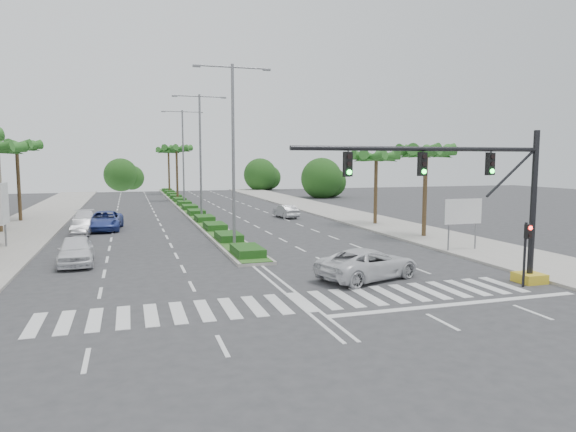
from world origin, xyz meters
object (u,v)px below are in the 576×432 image
car_parked_b (82,227)px  car_parked_c (105,221)px  car_right (286,211)px  car_parked_a (76,250)px  car_parked_d (85,219)px  car_crossing (368,264)px

car_parked_b → car_parked_c: bearing=60.3°
car_parked_c → car_right: bearing=18.6°
car_parked_c → car_parked_a: bearing=-89.3°
car_parked_c → car_parked_b: bearing=-117.6°
car_parked_b → car_right: 19.97m
car_parked_b → car_parked_d: size_ratio=0.79×
car_parked_a → car_parked_d: bearing=90.1°
car_parked_a → car_parked_b: size_ratio=1.20×
car_parked_a → car_parked_b: bearing=90.5°
car_parked_b → car_parked_a: bearing=-84.7°
car_parked_a → car_right: (18.09, 18.97, -0.15)m
car_parked_a → car_right: size_ratio=1.19×
car_parked_d → car_crossing: (14.86, -24.78, 0.04)m
car_parked_c → car_parked_d: car_parked_c is taller
car_right → car_parked_a: bearing=39.6°
car_parked_b → car_parked_d: bearing=94.0°
car_parked_c → car_right: car_parked_c is taller
car_crossing → car_parked_d: bearing=12.1°
car_parked_b → car_crossing: (14.71, -20.12, 0.12)m
car_parked_c → car_parked_d: (-1.73, 2.11, -0.07)m
car_crossing → car_parked_a: bearing=41.3°
car_parked_a → car_crossing: car_parked_a is taller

